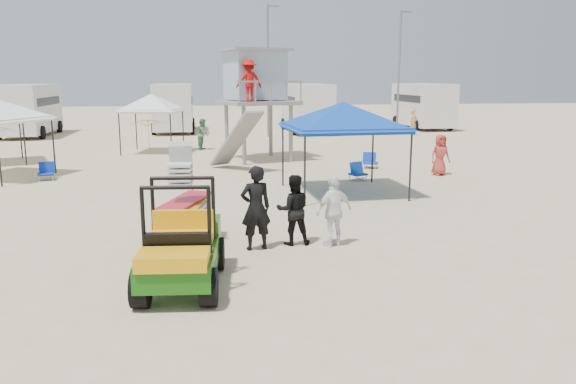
{
  "coord_description": "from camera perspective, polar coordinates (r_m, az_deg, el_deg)",
  "views": [
    {
      "loc": [
        -1.25,
        -8.18,
        3.58
      ],
      "look_at": [
        0.5,
        3.0,
        1.3
      ],
      "focal_mm": 35.0,
      "sensor_mm": 36.0,
      "label": 1
    }
  ],
  "objects": [
    {
      "name": "canopy_white_c",
      "position": [
        28.49,
        -13.75,
        9.38
      ],
      "size": [
        3.09,
        3.09,
        3.28
      ],
      "color": "black",
      "rests_on": "ground"
    },
    {
      "name": "canopy_blue",
      "position": [
        17.74,
        5.64,
        8.63
      ],
      "size": [
        3.53,
        3.53,
        3.29
      ],
      "color": "black",
      "rests_on": "ground"
    },
    {
      "name": "cone_far",
      "position": [
        20.51,
        -10.51,
        1.86
      ],
      "size": [
        0.34,
        0.34,
        0.5
      ],
      "primitive_type": "cone",
      "color": "#FF4108",
      "rests_on": "ground"
    },
    {
      "name": "man_mid",
      "position": [
        12.26,
        0.55,
        -1.82
      ],
      "size": [
        0.77,
        0.61,
        1.55
      ],
      "primitive_type": "imported",
      "rotation": [
        0.0,
        0.0,
        3.11
      ],
      "color": "black",
      "rests_on": "ground"
    },
    {
      "name": "beach_chair_c",
      "position": [
        23.25,
        8.32,
        3.2
      ],
      "size": [
        0.71,
        0.8,
        0.64
      ],
      "color": "#0F36A9",
      "rests_on": "ground"
    },
    {
      "name": "light_pole_left",
      "position": [
        35.44,
        -2.06,
        12.08
      ],
      "size": [
        0.14,
        0.14,
        8.0
      ],
      "primitive_type": "cylinder",
      "color": "slate",
      "rests_on": "ground"
    },
    {
      "name": "light_pole_right",
      "position": [
        39.0,
        11.2,
        11.81
      ],
      "size": [
        0.14,
        0.14,
        8.0
      ],
      "primitive_type": "cylinder",
      "color": "slate",
      "rests_on": "ground"
    },
    {
      "name": "man_left",
      "position": [
        11.88,
        -3.3,
        -1.63
      ],
      "size": [
        0.73,
        0.56,
        1.82
      ],
      "primitive_type": "imported",
      "rotation": [
        0.0,
        0.0,
        3.34
      ],
      "color": "black",
      "rests_on": "ground"
    },
    {
      "name": "beach_chair_a",
      "position": [
        22.09,
        -23.35,
        1.95
      ],
      "size": [
        0.64,
        0.69,
        0.64
      ],
      "color": "#0E2A9C",
      "rests_on": "ground"
    },
    {
      "name": "rv_far_left",
      "position": [
        39.7,
        -24.85,
        7.79
      ],
      "size": [
        2.64,
        6.8,
        3.25
      ],
      "color": "silver",
      "rests_on": "ground"
    },
    {
      "name": "beach_chair_b",
      "position": [
        20.44,
        7.04,
        2.11
      ],
      "size": [
        0.7,
        0.77,
        0.64
      ],
      "color": "#0D3C96",
      "rests_on": "ground"
    },
    {
      "name": "man_right",
      "position": [
        12.19,
        4.69,
        -1.93
      ],
      "size": [
        0.99,
        0.73,
        1.56
      ],
      "primitive_type": "imported",
      "rotation": [
        0.0,
        0.0,
        3.57
      ],
      "color": "white",
      "rests_on": "ground"
    },
    {
      "name": "cone_near",
      "position": [
        16.6,
        -9.66,
        -0.34
      ],
      "size": [
        0.34,
        0.34,
        0.5
      ],
      "primitive_type": "cone",
      "color": "red",
      "rests_on": "ground"
    },
    {
      "name": "umbrella_b",
      "position": [
        28.37,
        -13.89,
        5.57
      ],
      "size": [
        2.66,
        2.66,
        1.72
      ],
      "primitive_type": "imported",
      "rotation": [
        0.0,
        0.0,
        0.92
      ],
      "color": "yellow",
      "rests_on": "ground"
    },
    {
      "name": "distant_beachgoers",
      "position": [
        28.19,
        3.96,
        5.71
      ],
      "size": [
        14.28,
        15.56,
        1.66
      ],
      "color": "#4D8156",
      "rests_on": "ground"
    },
    {
      "name": "rv_mid_right",
      "position": [
        38.9,
        1.87,
        8.78
      ],
      "size": [
        2.64,
        7.0,
        3.25
      ],
      "color": "silver",
      "rests_on": "ground"
    },
    {
      "name": "utility_cart",
      "position": [
        9.88,
        -10.96,
        -4.78
      ],
      "size": [
        1.46,
        2.56,
        1.86
      ],
      "color": "#16560D",
      "rests_on": "ground"
    },
    {
      "name": "rv_far_right",
      "position": [
        42.91,
        13.52,
        8.72
      ],
      "size": [
        2.64,
        6.6,
        3.25
      ],
      "color": "silver",
      "rests_on": "ground"
    },
    {
      "name": "lifeguard_tower",
      "position": [
        25.21,
        -3.35,
        11.34
      ],
      "size": [
        3.71,
        3.71,
        4.78
      ],
      "color": "gray",
      "rests_on": "ground"
    },
    {
      "name": "surf_trailer",
      "position": [
        12.15,
        -10.56,
        -1.9
      ],
      "size": [
        1.38,
        2.29,
        2.03
      ],
      "color": "black",
      "rests_on": "ground"
    },
    {
      "name": "ground",
      "position": [
        9.02,
        -0.19,
        -12.0
      ],
      "size": [
        140.0,
        140.0,
        0.0
      ],
      "primitive_type": "plane",
      "color": "beige",
      "rests_on": "ground"
    },
    {
      "name": "rv_mid_left",
      "position": [
        39.75,
        -11.55,
        8.61
      ],
      "size": [
        2.65,
        6.5,
        3.25
      ],
      "color": "silver",
      "rests_on": "ground"
    }
  ]
}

